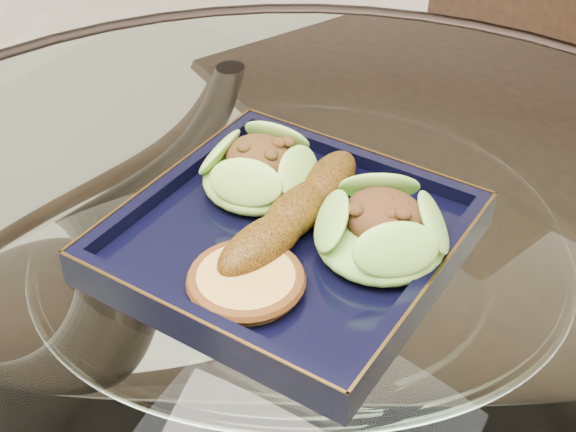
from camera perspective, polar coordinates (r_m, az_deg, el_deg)
The scene contains 7 objects.
dining_table at distance 0.79m, azimuth 0.75°, elevation -13.37°, with size 1.13×1.13×0.77m.
dining_chair at distance 1.22m, azimuth 12.02°, elevation 4.52°, with size 0.57×0.57×1.00m.
navy_plate at distance 0.70m, azimuth 0.00°, elevation -1.94°, with size 0.27×0.27×0.02m, color black.
lettuce_wrap_left at distance 0.73m, azimuth -2.10°, elevation 3.08°, with size 0.10×0.10×0.04m, color #67A12E.
lettuce_wrap_right at distance 0.66m, azimuth 6.64°, elevation -1.25°, with size 0.11×0.11×0.04m, color #50932A.
roasted_plantain at distance 0.69m, azimuth 0.59°, elevation 0.32°, with size 0.19×0.04×0.04m, color #5F390A.
crumb_patty at distance 0.63m, azimuth -2.99°, elevation -4.72°, with size 0.08×0.08×0.02m, color gold.
Camera 1 is at (0.26, -0.42, 1.22)m, focal length 50.00 mm.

